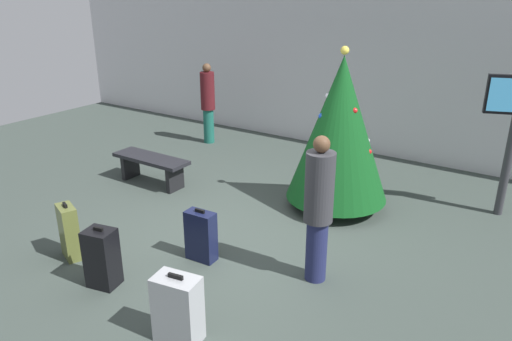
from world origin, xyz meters
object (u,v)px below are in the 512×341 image
object	(u,v)px
traveller_0	(318,207)
traveller_1	(208,101)
waiting_bench	(151,164)
suitcase_2	(102,258)
suitcase_3	(201,236)
suitcase_1	(69,232)
holiday_tree	(340,129)
suitcase_0	(178,309)

from	to	relation	value
traveller_0	traveller_1	xyz separation A→B (m)	(-4.27, 3.36, -0.02)
traveller_1	waiting_bench	bearing A→B (deg)	-74.32
suitcase_2	suitcase_3	bearing A→B (deg)	61.61
traveller_1	suitcase_1	bearing A→B (deg)	-71.50
traveller_1	suitcase_1	size ratio (longest dim) A/B	2.30
suitcase_1	suitcase_3	xyz separation A→B (m)	(1.37, 0.86, -0.03)
waiting_bench	suitcase_1	size ratio (longest dim) A/B	1.91
suitcase_1	suitcase_3	world-z (taller)	suitcase_1
traveller_1	traveller_0	bearing A→B (deg)	-38.23
traveller_1	suitcase_2	xyz separation A→B (m)	(2.36, -4.79, -0.55)
waiting_bench	suitcase_3	size ratio (longest dim) A/B	2.07
holiday_tree	suitcase_0	distance (m)	3.64
traveller_1	suitcase_0	xyz separation A→B (m)	(3.67, -5.00, -0.55)
waiting_bench	suitcase_0	distance (m)	4.01
holiday_tree	suitcase_3	bearing A→B (deg)	-107.48
traveller_0	suitcase_0	xyz separation A→B (m)	(-0.60, -1.64, -0.57)
suitcase_2	suitcase_3	size ratio (longest dim) A/B	1.07
suitcase_1	suitcase_2	world-z (taller)	suitcase_1
traveller_0	suitcase_1	size ratio (longest dim) A/B	2.36
waiting_bench	suitcase_0	bearing A→B (deg)	-41.41
suitcase_0	suitcase_1	bearing A→B (deg)	169.74
suitcase_0	suitcase_2	size ratio (longest dim) A/B	0.99
waiting_bench	suitcase_2	distance (m)	2.98
traveller_0	suitcase_1	bearing A→B (deg)	-155.32
suitcase_0	suitcase_3	bearing A→B (deg)	121.29
suitcase_2	suitcase_1	bearing A→B (deg)	167.81
suitcase_2	suitcase_3	world-z (taller)	suitcase_2
holiday_tree	suitcase_1	size ratio (longest dim) A/B	3.29
holiday_tree	suitcase_1	xyz separation A→B (m)	(-2.09, -3.15, -0.88)
waiting_bench	suitcase_2	size ratio (longest dim) A/B	1.93
suitcase_3	suitcase_1	bearing A→B (deg)	-147.96
holiday_tree	suitcase_0	size ratio (longest dim) A/B	3.35
waiting_bench	suitcase_1	bearing A→B (deg)	-68.67
holiday_tree	traveller_0	xyz separation A→B (m)	(0.64, -1.90, -0.32)
holiday_tree	suitcase_3	xyz separation A→B (m)	(-0.72, -2.29, -0.91)
holiday_tree	traveller_0	size ratio (longest dim) A/B	1.40
waiting_bench	traveller_1	bearing A→B (deg)	105.68
traveller_1	suitcase_3	size ratio (longest dim) A/B	2.49
suitcase_1	traveller_1	bearing A→B (deg)	108.50
waiting_bench	suitcase_2	xyz separation A→B (m)	(1.70, -2.44, -0.01)
traveller_0	suitcase_2	world-z (taller)	traveller_0
waiting_bench	suitcase_1	world-z (taller)	suitcase_1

